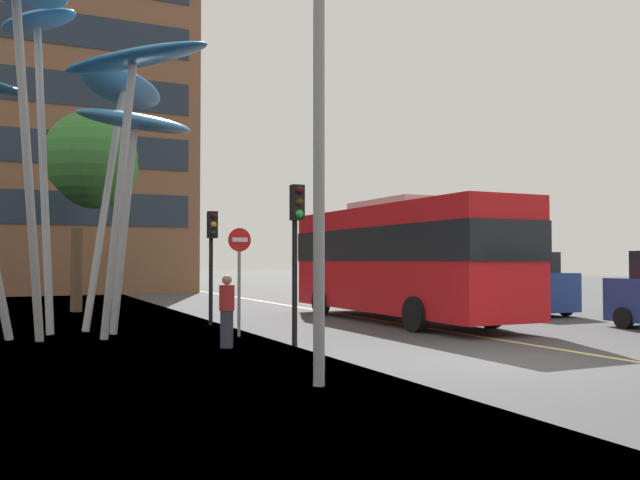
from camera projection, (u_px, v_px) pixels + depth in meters
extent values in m
cube|color=#424244|center=(509.00, 365.00, 12.66)|extent=(120.00, 240.00, 0.10)
cube|color=#E0D666|center=(595.00, 355.00, 13.59)|extent=(0.16, 144.00, 0.01)
cube|color=red|center=(400.00, 259.00, 21.12)|extent=(2.58, 10.32, 3.25)
cube|color=black|center=(400.00, 245.00, 21.14)|extent=(2.60, 10.43, 1.04)
cube|color=yellow|center=(330.00, 225.00, 25.78)|extent=(1.40, 0.10, 0.36)
cube|color=#B2B2B7|center=(400.00, 204.00, 21.18)|extent=(1.92, 3.62, 0.24)
cylinder|color=black|center=(383.00, 300.00, 24.51)|extent=(0.28, 0.96, 0.96)
cylinder|color=black|center=(321.00, 302.00, 23.44)|extent=(0.28, 0.96, 0.96)
cylinder|color=black|center=(491.00, 311.00, 19.04)|extent=(0.28, 0.96, 0.96)
cylinder|color=black|center=(416.00, 314.00, 17.97)|extent=(0.28, 0.96, 0.96)
cylinder|color=#9EA0A5|center=(124.00, 227.00, 17.64)|extent=(0.72, 0.23, 5.67)
ellipsoid|color=#4CA3E5|center=(135.00, 121.00, 17.84)|extent=(3.10, 1.63, 0.80)
cylinder|color=#9EA0A5|center=(105.00, 204.00, 18.97)|extent=(1.41, 1.71, 7.13)
ellipsoid|color=#4CA3E5|center=(123.00, 88.00, 19.97)|extent=(3.51, 3.82, 0.96)
cylinder|color=#9EA0A5|center=(43.00, 173.00, 17.86)|extent=(0.63, 1.48, 8.57)
ellipsoid|color=#388EDB|center=(37.00, 22.00, 18.47)|extent=(2.64, 4.38, 1.02)
cylinder|color=#9EA0A5|center=(28.00, 170.00, 15.38)|extent=(0.91, 1.38, 8.04)
cylinder|color=#9EA0A5|center=(119.00, 199.00, 16.26)|extent=(0.83, 0.86, 6.86)
ellipsoid|color=#2D7FD1|center=(133.00, 58.00, 16.22)|extent=(3.70, 3.79, 0.65)
cylinder|color=black|center=(295.00, 265.00, 15.17)|extent=(0.12, 0.12, 3.64)
cube|color=black|center=(297.00, 203.00, 15.09)|extent=(0.28, 0.24, 0.80)
sphere|color=#390706|center=(299.00, 191.00, 14.98)|extent=(0.18, 0.18, 0.18)
sphere|color=#3A2707|center=(299.00, 202.00, 14.97)|extent=(0.18, 0.18, 0.18)
sphere|color=green|center=(299.00, 214.00, 14.96)|extent=(0.18, 0.18, 0.18)
cylinder|color=black|center=(211.00, 268.00, 20.03)|extent=(0.12, 0.12, 3.40)
cube|color=black|center=(212.00, 225.00, 19.94)|extent=(0.28, 0.24, 0.80)
sphere|color=#390706|center=(214.00, 216.00, 19.83)|extent=(0.18, 0.18, 0.18)
sphere|color=orange|center=(214.00, 224.00, 19.82)|extent=(0.18, 0.18, 0.18)
sphere|color=black|center=(214.00, 233.00, 19.82)|extent=(0.18, 0.18, 0.18)
cylinder|color=black|center=(624.00, 318.00, 18.90)|extent=(0.20, 0.60, 0.60)
cube|color=navy|center=(522.00, 291.00, 23.95)|extent=(1.81, 3.81, 1.32)
cube|color=black|center=(522.00, 262.00, 23.98)|extent=(1.66, 2.10, 0.72)
cylinder|color=black|center=(519.00, 303.00, 25.39)|extent=(0.20, 0.60, 0.60)
cylinder|color=black|center=(481.00, 305.00, 24.63)|extent=(0.20, 0.60, 0.60)
cylinder|color=black|center=(566.00, 307.00, 23.24)|extent=(0.20, 0.60, 0.60)
cylinder|color=black|center=(525.00, 309.00, 22.48)|extent=(0.20, 0.60, 0.60)
cylinder|color=gray|center=(319.00, 127.00, 10.37)|extent=(0.18, 0.18, 7.99)
cylinder|color=brown|center=(77.00, 270.00, 25.23)|extent=(0.43, 0.43, 3.14)
sphere|color=#387A33|center=(91.00, 157.00, 25.69)|extent=(3.52, 3.52, 3.52)
sphere|color=#387A33|center=(95.00, 167.00, 26.07)|extent=(3.27, 3.27, 3.27)
sphere|color=#387A33|center=(104.00, 159.00, 25.60)|extent=(2.46, 2.46, 2.46)
cylinder|color=#2D3342|center=(227.00, 329.00, 14.76)|extent=(0.29, 0.29, 0.82)
cylinder|color=maroon|center=(227.00, 298.00, 14.78)|extent=(0.34, 0.34, 0.57)
sphere|color=#937056|center=(227.00, 280.00, 14.79)|extent=(0.22, 0.22, 0.22)
cylinder|color=gray|center=(239.00, 282.00, 17.01)|extent=(0.08, 0.08, 2.76)
cylinder|color=red|center=(240.00, 240.00, 17.02)|extent=(0.60, 0.03, 0.60)
cube|color=white|center=(240.00, 240.00, 16.99)|extent=(0.40, 0.04, 0.11)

